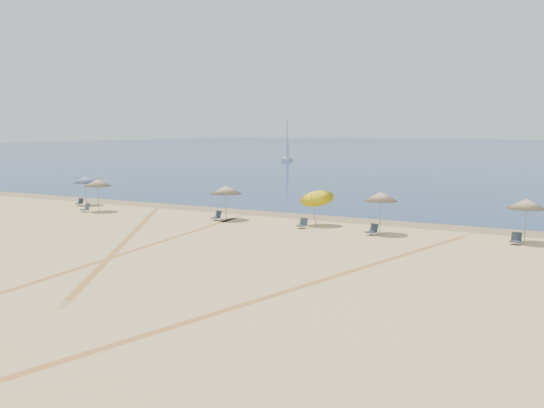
{
  "coord_description": "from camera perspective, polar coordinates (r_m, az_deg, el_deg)",
  "views": [
    {
      "loc": [
        17.9,
        -13.54,
        6.12
      ],
      "look_at": [
        0.0,
        20.0,
        1.3
      ],
      "focal_mm": 38.24,
      "sensor_mm": 36.0,
      "label": 1
    }
  ],
  "objects": [
    {
      "name": "sailboat_1",
      "position": [
        119.17,
        1.51,
        5.53
      ],
      "size": [
        3.07,
        5.93,
        8.56
      ],
      "rotation": [
        0.0,
        0.0,
        0.29
      ],
      "color": "white",
      "rests_on": "ocean"
    },
    {
      "name": "umbrella_4",
      "position": [
        34.96,
        10.66,
        0.74
      ],
      "size": [
        1.99,
        1.99,
        2.59
      ],
      "color": "gray",
      "rests_on": "ground"
    },
    {
      "name": "tire_tracks",
      "position": [
        29.5,
        -8.93,
        -4.83
      ],
      "size": [
        50.94,
        41.77,
        0.0
      ],
      "color": "tan",
      "rests_on": "ground"
    },
    {
      "name": "umbrella_5",
      "position": [
        34.56,
        23.77,
        0.03
      ],
      "size": [
        2.1,
        2.1,
        2.5
      ],
      "color": "gray",
      "rests_on": "ground"
    },
    {
      "name": "chair_2",
      "position": [
        40.03,
        -5.45,
        -1.18
      ],
      "size": [
        0.72,
        0.78,
        0.66
      ],
      "rotation": [
        0.0,
        0.0,
        -0.32
      ],
      "color": "#1C242E",
      "rests_on": "ground"
    },
    {
      "name": "umbrella_0",
      "position": [
        50.29,
        -17.91,
        2.3
      ],
      "size": [
        2.0,
        2.0,
        2.45
      ],
      "color": "gray",
      "rests_on": "ground"
    },
    {
      "name": "ocean",
      "position": [
        239.29,
        23.9,
        5.15
      ],
      "size": [
        500.0,
        500.0,
        0.0
      ],
      "primitive_type": "plane",
      "color": "#0C2151",
      "rests_on": "ground"
    },
    {
      "name": "chair_4",
      "position": [
        34.75,
        9.86,
        -2.54
      ],
      "size": [
        0.76,
        0.81,
        0.66
      ],
      "rotation": [
        0.0,
        0.0,
        -0.41
      ],
      "color": "#1C242E",
      "rests_on": "ground"
    },
    {
      "name": "umbrella_1",
      "position": [
        45.94,
        -16.78,
        2.03
      ],
      "size": [
        2.03,
        2.03,
        2.55
      ],
      "color": "gray",
      "rests_on": "ground"
    },
    {
      "name": "chair_3",
      "position": [
        36.65,
        3.04,
        -1.95
      ],
      "size": [
        0.6,
        0.68,
        0.64
      ],
      "rotation": [
        0.0,
        0.0,
        -0.12
      ],
      "color": "#1C242E",
      "rests_on": "ground"
    },
    {
      "name": "chair_0",
      "position": [
        50.38,
        -18.4,
        0.17
      ],
      "size": [
        0.52,
        0.6,
        0.59
      ],
      "rotation": [
        0.0,
        0.0,
        0.06
      ],
      "color": "#1C242E",
      "rests_on": "ground"
    },
    {
      "name": "ground",
      "position": [
        23.27,
        -24.18,
        -8.67
      ],
      "size": [
        160.0,
        160.0,
        0.0
      ],
      "primitive_type": "plane",
      "color": "tan",
      "rests_on": "ground"
    },
    {
      "name": "chair_1",
      "position": [
        46.2,
        -17.86,
        -0.37
      ],
      "size": [
        0.73,
        0.79,
        0.66
      ],
      "rotation": [
        0.0,
        0.0,
        -0.36
      ],
      "color": "#1C242E",
      "rests_on": "ground"
    },
    {
      "name": "umbrella_2",
      "position": [
        40.04,
        -4.58,
        1.4
      ],
      "size": [
        2.21,
        2.21,
        2.42
      ],
      "color": "gray",
      "rests_on": "ground"
    },
    {
      "name": "umbrella_3",
      "position": [
        37.56,
        4.37,
        0.91
      ],
      "size": [
        2.22,
        2.26,
        2.7
      ],
      "color": "gray",
      "rests_on": "ground"
    },
    {
      "name": "chair_5",
      "position": [
        34.12,
        22.89,
        -3.2
      ],
      "size": [
        0.59,
        0.67,
        0.65
      ],
      "rotation": [
        0.0,
        0.0,
        -0.09
      ],
      "color": "#1C242E",
      "rests_on": "ground"
    },
    {
      "name": "wet_sand",
      "position": [
        42.04,
        2.57,
        -1.15
      ],
      "size": [
        500.0,
        500.0,
        0.0
      ],
      "primitive_type": "plane",
      "color": "olive",
      "rests_on": "ground"
    }
  ]
}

